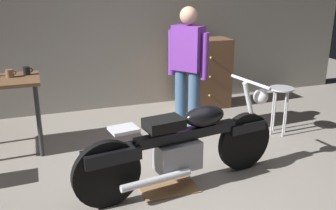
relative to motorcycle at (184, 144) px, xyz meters
The scene contains 9 objects.
ground_plane 0.46m from the motorcycle, 40.35° to the right, with size 12.00×12.00×0.00m, color gray.
back_wall 2.94m from the motorcycle, 88.16° to the left, with size 8.00×0.12×3.10m, color gray.
motorcycle is the anchor object (origin of this frame).
person_standing 1.43m from the motorcycle, 66.45° to the left, with size 0.41×0.47×1.67m.
shop_stool 1.90m from the motorcycle, 26.14° to the left, with size 0.32×0.32×0.64m.
wooden_dresser 2.54m from the motorcycle, 61.06° to the left, with size 0.80×0.47×1.10m.
drip_tray 0.47m from the motorcycle, behind, with size 0.56×0.40×0.01m, color olive.
mug_black_matte 2.15m from the motorcycle, 132.00° to the left, with size 0.11×0.08×0.10m.
mug_brown_stoneware 2.23m from the motorcycle, 136.74° to the left, with size 0.12×0.09×0.09m.
Camera 1 is at (-1.36, -3.07, 1.97)m, focal length 40.44 mm.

